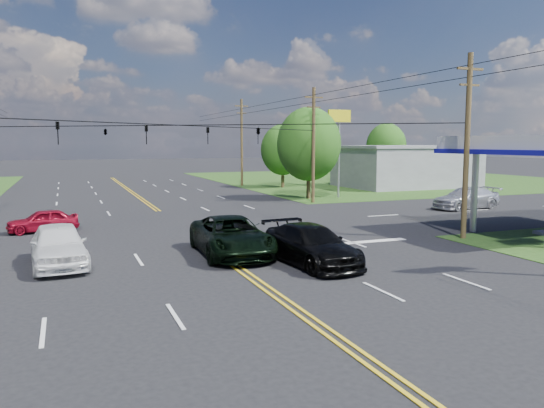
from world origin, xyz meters
name	(u,v)px	position (x,y,z in m)	size (l,w,h in m)	color
ground	(181,228)	(0.00, 12.00, 0.00)	(280.00, 280.00, 0.00)	black
grass_ne	(383,179)	(35.00, 44.00, 0.00)	(46.00, 48.00, 0.03)	#1E3F14
stop_bar	(317,246)	(5.00, 4.00, 0.00)	(10.00, 0.50, 0.02)	silver
retail_ne	(405,167)	(30.00, 32.00, 2.20)	(14.00, 10.00, 4.40)	slate
pole_se	(467,144)	(13.00, 3.00, 4.92)	(1.60, 0.28, 9.50)	#44331C
pole_ne	(313,144)	(13.00, 21.00, 4.92)	(1.60, 0.28, 9.50)	#44331C
pole_right_far	(242,141)	(13.00, 40.00, 5.17)	(1.60, 0.28, 10.00)	#44331C
span_wire_signals	(179,125)	(0.00, 12.00, 6.00)	(26.00, 18.00, 1.13)	black
power_lines	(186,75)	(0.00, 10.00, 8.60)	(26.04, 100.00, 0.64)	black
tree_right_a	(309,144)	(14.00, 24.00, 4.87)	(5.70, 5.70, 8.18)	#44331C
tree_right_b	(283,150)	(16.50, 36.00, 4.22)	(4.94, 4.94, 7.09)	#44331C
tree_far_r	(386,146)	(34.00, 42.00, 4.54)	(5.32, 5.32, 7.63)	#44331C
pickup_dkgreen	(231,236)	(0.50, 3.50, 0.86)	(2.84, 6.16, 1.71)	black
suv_black	(311,245)	(3.03, 0.57, 0.81)	(2.26, 5.56, 1.61)	black
pickup_white	(59,245)	(-6.64, 4.00, 0.88)	(2.07, 5.14, 1.75)	white
sedan_red	(43,221)	(-7.54, 13.24, 0.64)	(1.52, 3.78, 1.29)	maroon
sedan_far	(466,198)	(21.99, 13.00, 0.82)	(2.28, 5.62, 1.63)	silver
polesign_ne	(339,129)	(17.00, 23.97, 6.22)	(2.20, 0.29, 8.00)	#A5A5AA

